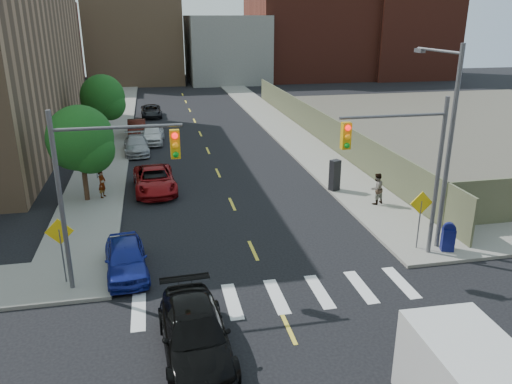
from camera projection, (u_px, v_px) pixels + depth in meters
name	position (u px, v px, depth m)	size (l,w,h in m)	color
ground	(305.00, 365.00, 15.14)	(160.00, 160.00, 0.00)	black
sidewalk_nw	(117.00, 116.00, 51.93)	(3.50, 73.00, 0.15)	gray
sidewalk_ne	(262.00, 111.00, 54.89)	(3.50, 73.00, 0.15)	gray
fence_north	(317.00, 125.00, 42.39)	(0.12, 44.00, 2.50)	#606345
gravel_lot	(492.00, 125.00, 48.16)	(36.00, 42.00, 0.06)	#595447
bg_bldg_west	(24.00, 44.00, 73.51)	(14.00, 18.00, 12.00)	#592319
bg_bldg_midwest	(135.00, 32.00, 77.92)	(14.00, 16.00, 15.00)	#8C6B4C
bg_bldg_center	(226.00, 49.00, 79.58)	(12.00, 16.00, 10.00)	gray
bg_bldg_east	(307.00, 28.00, 83.10)	(18.00, 18.00, 16.00)	#592319
bg_bldg_fareast	(401.00, 22.00, 83.98)	(14.00, 16.00, 18.00)	#592319
signal_nw	(102.00, 177.00, 18.02)	(4.59, 0.30, 7.00)	#59595E
signal_ne	(406.00, 158.00, 20.30)	(4.59, 0.30, 7.00)	#59595E
streetlight_ne	(446.00, 134.00, 21.33)	(0.25, 3.70, 9.00)	#59595E
warn_sign_nw	(60.00, 239.00, 18.98)	(1.06, 0.06, 2.83)	#59595E
warn_sign_ne	(421.00, 210.00, 21.85)	(1.06, 0.06, 2.83)	#59595E
warn_sign_midwest	(94.00, 150.00, 31.44)	(1.06, 0.06, 2.83)	#59595E
tree_west_near	(81.00, 142.00, 27.25)	(3.66, 3.64, 5.52)	#332114
tree_west_far	(103.00, 99.00, 41.09)	(3.66, 3.64, 5.52)	#332114
parked_car_blue	(126.00, 258.00, 20.32)	(1.64, 4.08, 1.39)	navy
parked_car_black	(155.00, 180.00, 30.16)	(1.33, 3.82, 1.26)	black
parked_car_red	(155.00, 180.00, 29.90)	(2.38, 5.17, 1.44)	maroon
parked_car_silver	(136.00, 145.00, 38.18)	(1.84, 4.54, 1.32)	#979A9E
parked_car_white	(152.00, 134.00, 41.29)	(1.81, 4.49, 1.53)	white
parked_car_maroon	(137.00, 128.00, 43.44)	(1.52, 4.37, 1.44)	#3A110B
parked_car_grey	(151.00, 111.00, 51.94)	(2.04, 4.43, 1.23)	black
black_sedan	(195.00, 333.00, 15.44)	(2.07, 5.09, 1.48)	black
mailbox	(448.00, 237.00, 22.02)	(0.64, 0.56, 1.31)	#0E1457
payphone	(335.00, 175.00, 29.57)	(0.55, 0.45, 1.85)	black
pedestrian_west	(102.00, 184.00, 28.45)	(0.59, 0.39, 1.63)	gray
pedestrian_east	(377.00, 189.00, 27.41)	(0.86, 0.67, 1.76)	gray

